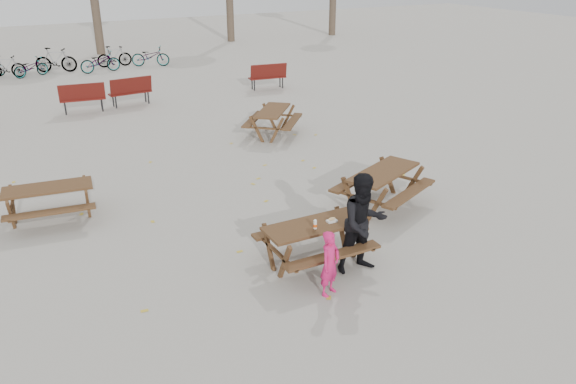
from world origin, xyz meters
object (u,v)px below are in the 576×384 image
picnic_table_north (50,204)px  child (330,263)px  soda_bottle (315,225)px  picnic_table_far (273,122)px  main_picnic_table (315,234)px  adult (364,224)px  picnic_table_east (382,189)px  food_tray (332,221)px

picnic_table_north → child: bearing=-47.2°
soda_bottle → picnic_table_far: soda_bottle is taller
main_picnic_table → adult: adult is taller
adult → picnic_table_east: bearing=50.8°
main_picnic_table → soda_bottle: size_ratio=10.59×
child → picnic_table_far: bearing=44.8°
soda_bottle → picnic_table_north: bearing=132.4°
soda_bottle → picnic_table_north: soda_bottle is taller
adult → picnic_table_far: 8.02m
food_tray → picnic_table_far: 7.62m
soda_bottle → child: (-0.19, -0.80, -0.29)m
adult → picnic_table_east: adult is taller
soda_bottle → child: child is taller
picnic_table_far → picnic_table_east: bearing=-141.9°
soda_bottle → adult: (0.70, -0.42, 0.04)m
picnic_table_east → picnic_table_far: size_ratio=1.06×
main_picnic_table → adult: bearing=-42.6°
picnic_table_east → picnic_table_far: bearing=64.2°
adult → picnic_table_north: 6.47m
food_tray → picnic_table_north: bearing=135.7°
adult → main_picnic_table: bearing=142.1°
main_picnic_table → adult: size_ratio=1.01×
food_tray → adult: bearing=-58.3°
main_picnic_table → adult: 0.89m
food_tray → child: bearing=-123.1°
picnic_table_north → picnic_table_far: picnic_table_far is taller
soda_bottle → picnic_table_north: (-3.82, 4.18, -0.48)m
child → picnic_table_east: size_ratio=0.58×
soda_bottle → picnic_table_east: bearing=30.9°
picnic_table_north → picnic_table_east: bearing=-15.4°
picnic_table_east → adult: bearing=-157.7°
picnic_table_east → picnic_table_north: picnic_table_east is taller
soda_bottle → child: bearing=-103.3°
child → picnic_table_east: 3.67m
child → picnic_table_east: child is taller
main_picnic_table → food_tray: (0.30, -0.06, 0.21)m
food_tray → soda_bottle: size_ratio=1.06×
adult → picnic_table_east: size_ratio=0.93×
child → picnic_table_far: (3.01, 8.10, -0.17)m
soda_bottle → picnic_table_east: soda_bottle is taller
main_picnic_table → child: bearing=-106.2°
soda_bottle → picnic_table_far: 7.84m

